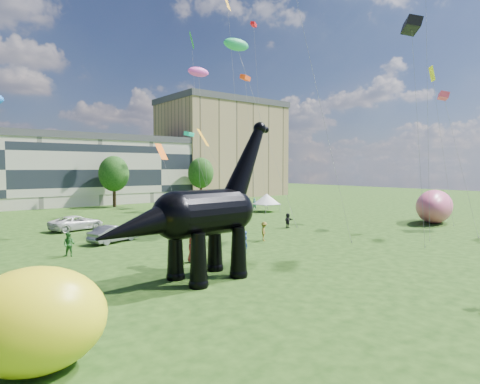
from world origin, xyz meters
TOP-DOWN VIEW (x-y plane):
  - ground at (0.00, 0.00)m, footprint 220.00×220.00m
  - terrace_row at (-8.00, 62.00)m, footprint 78.00×11.00m
  - apartment_block at (40.00, 65.00)m, footprint 28.00×18.00m
  - tree_mid_right at (8.00, 53.00)m, footprint 5.20×5.20m
  - tree_far_right at (26.00, 53.00)m, footprint 5.20×5.20m
  - dinosaur_sculpture at (-5.17, 4.79)m, footprint 12.68×3.75m
  - car_grey at (-4.66, 20.19)m, footprint 5.06×3.20m
  - car_white at (-5.15, 29.77)m, footprint 6.18×3.95m
  - car_dark at (3.54, 21.95)m, footprint 4.18×6.17m
  - gazebo_near at (16.78, 29.03)m, footprint 4.26×4.26m
  - gazebo_far at (23.66, 30.61)m, footprint 4.13×4.13m
  - inflatable_pink at (31.21, 8.13)m, footprint 9.11×6.54m
  - inflatable_yellow at (-15.45, -1.16)m, footprint 5.36×4.61m
  - visitors at (-1.68, 13.49)m, footprint 49.13×43.18m
  - kites at (5.46, 21.61)m, footprint 67.87×55.61m

SIDE VIEW (x-z plane):
  - ground at x=0.00m, z-range 0.00..0.00m
  - car_grey at x=-4.66m, z-range 0.00..1.58m
  - car_white at x=-5.15m, z-range 0.00..1.59m
  - car_dark at x=3.54m, z-range 0.00..1.66m
  - visitors at x=-1.68m, z-range -0.05..1.83m
  - inflatable_yellow at x=-15.45m, z-range 0.00..3.54m
  - gazebo_near at x=16.78m, z-range 0.55..3.25m
  - gazebo_far at x=23.66m, z-range 0.57..3.39m
  - inflatable_pink at x=31.21m, z-range 0.00..4.11m
  - dinosaur_sculpture at x=-5.17m, z-range -1.27..9.07m
  - terrace_row at x=-8.00m, z-range 0.00..12.00m
  - tree_mid_right at x=8.00m, z-range 1.57..11.01m
  - tree_far_right at x=26.00m, z-range 1.57..11.01m
  - apartment_block at x=40.00m, z-range 0.00..22.00m
  - kites at x=5.46m, z-range 7.09..34.67m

